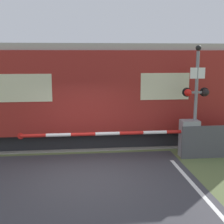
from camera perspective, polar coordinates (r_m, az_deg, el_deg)
name	(u,v)px	position (r m, az deg, el deg)	size (l,w,h in m)	color
ground_plane	(88,176)	(9.06, -4.35, -11.65)	(80.00, 80.00, 0.00)	#5B6B3D
track_bed	(85,139)	(12.73, -4.97, -4.95)	(36.00, 3.20, 0.13)	gray
train	(33,93)	(12.47, -14.32, 3.42)	(17.48, 3.13, 3.79)	black
crossing_barrier	(176,138)	(10.65, 11.56, -4.61)	(5.91, 0.44, 1.26)	gray
signal_post	(196,95)	(10.66, 15.15, 3.10)	(0.90, 0.26, 3.70)	gray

